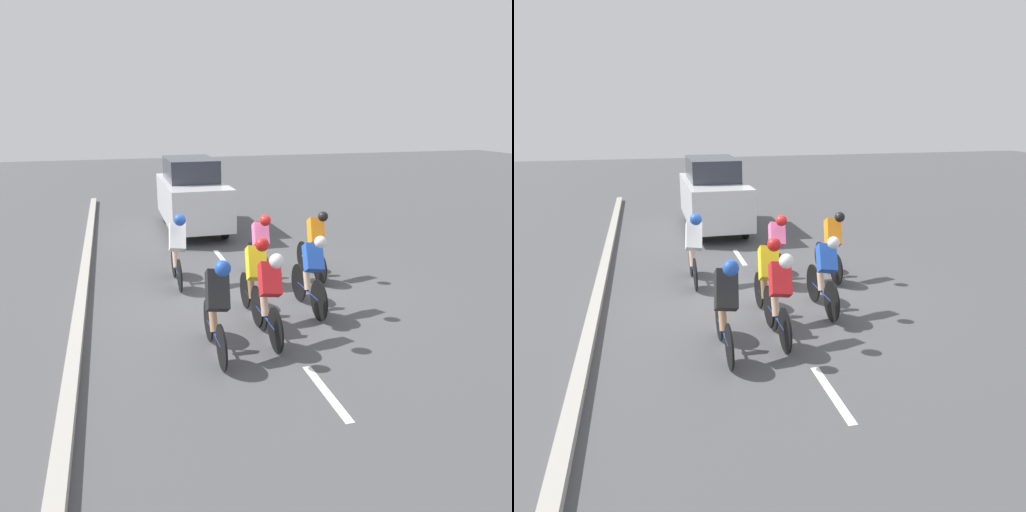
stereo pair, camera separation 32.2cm
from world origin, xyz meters
TOP-DOWN VIEW (x-y plane):
  - ground_plane at (0.00, 0.00)m, footprint 60.00×60.00m
  - lane_stripe_near at (0.00, 3.67)m, footprint 0.12×1.40m
  - lane_stripe_mid at (0.00, 0.47)m, footprint 0.12×1.40m
  - lane_stripe_far at (0.00, -2.73)m, footprint 0.12×1.40m
  - curb at (3.20, 0.47)m, footprint 0.20×24.65m
  - cyclist_orange at (-1.63, -0.70)m, footprint 0.42×1.68m
  - cyclist_yellow at (0.23, 1.14)m, footprint 0.39×1.69m
  - cyclist_red at (0.25, 1.97)m, footprint 0.39×1.70m
  - cyclist_blue at (-0.84, 1.05)m, footprint 0.38×1.70m
  - cyclist_black at (1.14, 2.28)m, footprint 0.39×1.65m
  - cyclist_pink at (-0.45, -0.87)m, footprint 0.39×1.68m
  - cyclist_white at (1.28, -1.03)m, footprint 0.39×1.63m
  - support_car at (0.18, -5.90)m, footprint 1.70×4.18m

SIDE VIEW (x-z plane):
  - ground_plane at x=0.00m, z-range 0.00..0.00m
  - lane_stripe_near at x=0.00m, z-range 0.00..0.01m
  - lane_stripe_mid at x=0.00m, z-range 0.00..0.01m
  - lane_stripe_far at x=0.00m, z-range 0.00..0.01m
  - curb at x=3.20m, z-range 0.00..0.14m
  - cyclist_blue at x=-0.84m, z-range 0.02..1.48m
  - cyclist_pink at x=-0.45m, z-range 0.04..1.51m
  - cyclist_red at x=0.25m, z-range 0.03..1.53m
  - cyclist_orange at x=-1.63m, z-range 0.04..1.55m
  - cyclist_yellow at x=0.23m, z-range 0.05..1.58m
  - cyclist_black at x=1.14m, z-range 0.05..1.60m
  - cyclist_white at x=1.28m, z-range 0.05..1.61m
  - support_car at x=0.18m, z-range 0.00..2.16m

